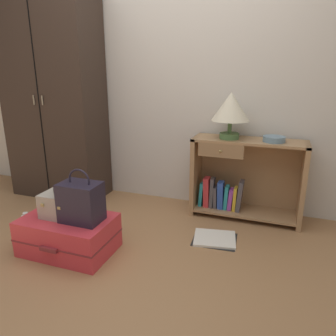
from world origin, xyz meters
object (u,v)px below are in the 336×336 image
(bookshelf, at_px, (242,179))
(bottle, at_px, (27,226))
(suitcase_large, at_px, (69,234))
(train_case, at_px, (61,205))
(handbag, at_px, (81,202))
(open_book_on_floor, at_px, (215,239))
(table_lamp, at_px, (231,108))
(bowl, at_px, (274,139))
(wardrobe, at_px, (54,98))

(bookshelf, xyz_separation_m, bottle, (-1.57, -1.01, -0.25))
(suitcase_large, relative_size, train_case, 2.57)
(train_case, xyz_separation_m, handbag, (0.19, -0.01, 0.05))
(train_case, relative_size, bottle, 1.20)
(bookshelf, xyz_separation_m, suitcase_large, (-1.13, -1.06, -0.22))
(open_book_on_floor, bearing_deg, table_lamp, 90.77)
(table_lamp, distance_m, bowl, 0.45)
(train_case, height_order, open_book_on_floor, train_case)
(table_lamp, distance_m, open_book_on_floor, 1.11)
(wardrobe, height_order, bowl, wardrobe)
(wardrobe, relative_size, bookshelf, 2.11)
(suitcase_large, height_order, bottle, suitcase_large)
(table_lamp, distance_m, handbag, 1.46)
(wardrobe, height_order, bottle, wardrobe)
(bowl, relative_size, suitcase_large, 0.27)
(wardrobe, distance_m, bowl, 2.19)
(wardrobe, distance_m, open_book_on_floor, 2.12)
(suitcase_large, distance_m, handbag, 0.31)
(bookshelf, relative_size, open_book_on_floor, 2.64)
(train_case, distance_m, bottle, 0.47)
(bowl, xyz_separation_m, bottle, (-1.82, -0.97, -0.65))
(handbag, distance_m, bottle, 0.66)
(handbag, bearing_deg, suitcase_large, -178.83)
(bowl, distance_m, train_case, 1.79)
(wardrobe, distance_m, train_case, 1.40)
(table_lamp, bearing_deg, suitcase_large, -134.13)
(bookshelf, bearing_deg, table_lamp, -164.71)
(bookshelf, bearing_deg, open_book_on_floor, -103.31)
(handbag, bearing_deg, wardrobe, 133.43)
(bowl, distance_m, handbag, 1.64)
(wardrobe, height_order, train_case, wardrobe)
(bookshelf, distance_m, train_case, 1.58)
(bottle, height_order, open_book_on_floor, bottle)
(train_case, relative_size, handbag, 0.67)
(open_book_on_floor, bearing_deg, handbag, -148.87)
(train_case, bearing_deg, open_book_on_floor, 25.98)
(table_lamp, height_order, open_book_on_floor, table_lamp)
(wardrobe, relative_size, open_book_on_floor, 5.56)
(bookshelf, bearing_deg, train_case, -138.43)
(suitcase_large, bearing_deg, train_case, 166.91)
(train_case, bearing_deg, bookshelf, 41.57)
(train_case, relative_size, open_book_on_floor, 0.71)
(bookshelf, height_order, bottle, bookshelf)
(wardrobe, bearing_deg, bookshelf, 2.15)
(table_lamp, relative_size, open_book_on_floor, 1.08)
(suitcase_large, relative_size, open_book_on_floor, 1.81)
(table_lamp, bearing_deg, handbag, -130.14)
(table_lamp, bearing_deg, bowl, 0.14)
(handbag, bearing_deg, bottle, 174.78)
(wardrobe, bearing_deg, table_lamp, 1.15)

